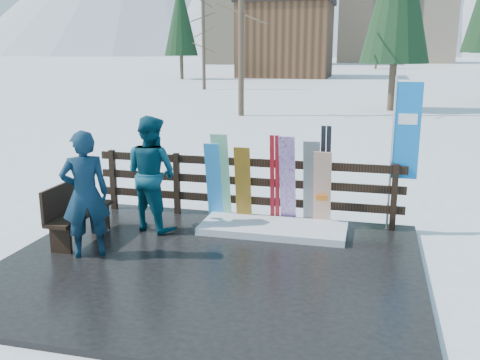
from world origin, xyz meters
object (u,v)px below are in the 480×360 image
(snowboard_3, at_px, (287,181))
(person_back, at_px, (151,173))
(bench, at_px, (76,209))
(snowboard_5, at_px, (322,190))
(rental_flag, at_px, (403,137))
(snowboard_2, at_px, (243,185))
(snowboard_1, at_px, (221,177))
(person_front, at_px, (85,194))
(snowboard_4, at_px, (311,184))
(snowboard_0, at_px, (214,182))

(snowboard_3, distance_m, person_back, 2.32)
(bench, bearing_deg, snowboard_3, 25.51)
(snowboard_3, xyz_separation_m, snowboard_5, (0.60, 0.00, -0.12))
(rental_flag, bearing_deg, snowboard_2, -174.20)
(snowboard_1, distance_m, person_front, 2.56)
(snowboard_2, height_order, snowboard_4, snowboard_4)
(rental_flag, bearing_deg, person_back, -166.46)
(snowboard_1, height_order, snowboard_3, snowboard_3)
(person_back, bearing_deg, snowboard_3, -142.40)
(snowboard_2, xyz_separation_m, person_front, (-1.87, -2.09, 0.26))
(person_back, bearing_deg, snowboard_5, -146.03)
(person_back, bearing_deg, snowboard_0, -121.35)
(person_back, bearing_deg, snowboard_4, -145.07)
(snowboard_0, distance_m, snowboard_2, 0.54)
(snowboard_5, height_order, person_front, person_front)
(bench, distance_m, snowboard_0, 2.40)
(bench, relative_size, snowboard_5, 1.07)
(bench, height_order, person_front, person_front)
(snowboard_1, relative_size, snowboard_2, 1.16)
(snowboard_4, distance_m, person_front, 3.72)
(snowboard_3, bearing_deg, snowboard_2, 180.00)
(bench, relative_size, snowboard_4, 0.95)
(snowboard_1, xyz_separation_m, snowboard_2, (0.40, 0.00, -0.11))
(snowboard_0, bearing_deg, rental_flag, 4.83)
(bench, bearing_deg, snowboard_4, 22.90)
(bench, distance_m, rental_flag, 5.47)
(snowboard_1, bearing_deg, snowboard_2, 0.00)
(snowboard_5, bearing_deg, snowboard_0, 180.00)
(snowboard_1, distance_m, snowboard_3, 1.19)
(snowboard_2, bearing_deg, snowboard_0, 180.00)
(snowboard_3, height_order, person_back, person_back)
(snowboard_3, bearing_deg, snowboard_0, 180.00)
(snowboard_1, relative_size, snowboard_4, 1.03)
(snowboard_4, distance_m, snowboard_5, 0.20)
(snowboard_1, bearing_deg, bench, -142.73)
(snowboard_0, relative_size, snowboard_3, 0.87)
(snowboard_0, relative_size, snowboard_4, 0.92)
(snowboard_1, relative_size, snowboard_3, 0.97)
(snowboard_1, relative_size, person_back, 0.83)
(snowboard_5, xyz_separation_m, person_back, (-2.80, -0.71, 0.29))
(snowboard_5, bearing_deg, snowboard_2, 180.00)
(rental_flag, bearing_deg, person_front, -152.44)
(snowboard_0, bearing_deg, snowboard_2, 0.00)
(snowboard_2, height_order, person_front, person_front)
(person_front, bearing_deg, person_back, -140.53)
(snowboard_1, bearing_deg, person_front, -125.09)
(snowboard_0, relative_size, person_front, 0.77)
(rental_flag, bearing_deg, snowboard_3, -171.79)
(rental_flag, height_order, person_front, rental_flag)
(snowboard_3, relative_size, snowboard_4, 1.06)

